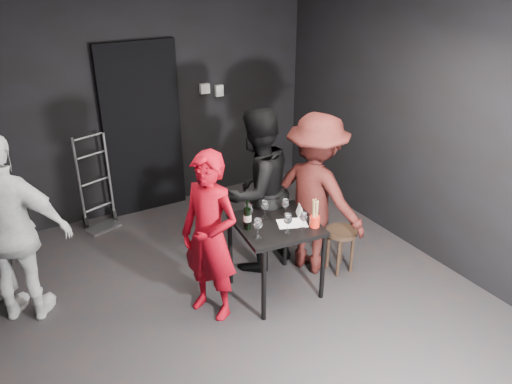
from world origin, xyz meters
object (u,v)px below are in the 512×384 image
hand_truck (100,210)px  tasting_table (276,232)px  woman_black (257,181)px  server_red (210,234)px  man_maroon (316,187)px  stool (341,239)px  breadstick_cup (315,214)px  wine_bottle (247,218)px  bystander_cream (9,218)px

hand_truck → tasting_table: 2.46m
hand_truck → woman_black: (1.23, -1.63, 0.74)m
server_red → man_maroon: man_maroon is taller
stool → server_red: 1.48m
woman_black → man_maroon: 0.59m
hand_truck → server_red: size_ratio=0.71×
stool → breadstick_cup: 0.74m
man_maroon → server_red: bearing=76.5°
man_maroon → stool: bearing=-157.2°
tasting_table → man_maroon: size_ratio=0.41×
hand_truck → wine_bottle: size_ratio=4.09×
tasting_table → breadstick_cup: 0.42m
man_maroon → breadstick_cup: man_maroon is taller
hand_truck → breadstick_cup: hand_truck is taller
man_maroon → breadstick_cup: 0.50m
stool → bystander_cream: (-2.88, 0.84, 0.63)m
hand_truck → man_maroon: 2.69m
breadstick_cup → wine_bottle: bearing=153.7°
man_maroon → bystander_cream: 2.76m
man_maroon → wine_bottle: bearing=78.5°
tasting_table → bystander_cream: size_ratio=0.38×
breadstick_cup → woman_black: bearing=103.6°
bystander_cream → stool: bearing=-165.5°
woman_black → bystander_cream: 2.23m
tasting_table → stool: bearing=-2.9°
server_red → breadstick_cup: bearing=46.8°
woman_black → man_maroon: bearing=130.8°
man_maroon → woman_black: bearing=35.0°
hand_truck → man_maroon: bearing=-67.3°
hand_truck → tasting_table: (1.14, -2.13, 0.44)m
server_red → bystander_cream: 1.67m
stool → man_maroon: bearing=133.0°
tasting_table → server_red: bearing=177.9°
tasting_table → man_maroon: 0.64m
man_maroon → breadstick_cup: (-0.30, -0.40, -0.03)m
woman_black → wine_bottle: size_ratio=6.80×
hand_truck → woman_black: bearing=-71.4°
stool → bystander_cream: 3.07m
tasting_table → hand_truck: bearing=118.3°
woman_black → bystander_cream: bystander_cream is taller
bystander_cream → breadstick_cup: 2.60m
stool → man_maroon: size_ratio=0.26×
server_red → woman_black: 0.90m
tasting_table → stool: 0.81m
hand_truck → wine_bottle: (0.86, -2.09, 0.65)m
hand_truck → stool: hand_truck is taller
server_red → bystander_cream: (-1.46, 0.78, 0.19)m
woman_black → wine_bottle: 0.60m
hand_truck → wine_bottle: bearing=-86.0°
man_maroon → bystander_cream: bystander_cream is taller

